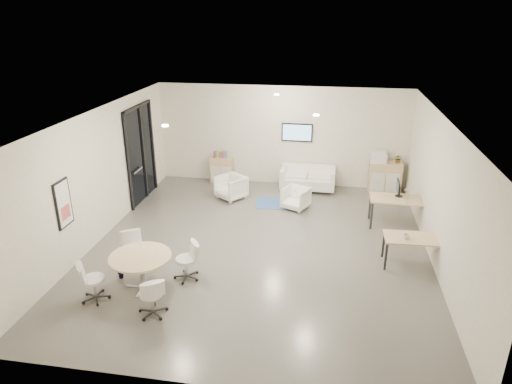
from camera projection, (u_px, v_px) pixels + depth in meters
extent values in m
cube|color=#56544E|center=(259.00, 261.00, 11.26)|extent=(8.00, 9.00, 0.80)
cube|color=white|center=(260.00, 99.00, 9.77)|extent=(8.00, 9.00, 0.80)
cube|color=white|center=(283.00, 133.00, 15.01)|extent=(8.00, 0.80, 3.20)
cube|color=white|center=(202.00, 317.00, 6.03)|extent=(8.00, 0.80, 3.20)
cube|color=white|center=(83.00, 175.00, 11.18)|extent=(0.80, 9.00, 3.20)
cube|color=white|center=(460.00, 198.00, 9.85)|extent=(0.80, 9.00, 3.20)
cube|color=black|center=(141.00, 153.00, 13.47)|extent=(0.02, 1.90, 2.85)
cube|color=black|center=(137.00, 107.00, 12.95)|extent=(0.06, 1.90, 0.08)
cube|color=black|center=(128.00, 163.00, 12.64)|extent=(0.06, 0.08, 2.85)
cube|color=black|center=(153.00, 145.00, 14.30)|extent=(0.06, 0.08, 2.85)
cube|color=black|center=(143.00, 152.00, 13.61)|extent=(0.06, 0.07, 2.85)
cube|color=#B2B2B7|center=(138.00, 170.00, 13.19)|extent=(0.04, 0.60, 0.05)
cube|color=black|center=(63.00, 204.00, 9.67)|extent=(0.04, 0.54, 1.04)
cube|color=white|center=(64.00, 204.00, 9.67)|extent=(0.01, 0.46, 0.96)
cube|color=#C14F54|center=(66.00, 212.00, 9.74)|extent=(0.01, 0.32, 0.30)
cube|color=black|center=(297.00, 132.00, 14.48)|extent=(0.98, 0.05, 0.58)
cube|color=#83B4E3|center=(297.00, 133.00, 14.45)|extent=(0.90, 0.01, 0.50)
cylinder|color=#FFEAC6|center=(165.00, 126.00, 9.29)|extent=(0.14, 0.14, 0.03)
cylinder|color=#FFEAC6|center=(316.00, 115.00, 10.21)|extent=(0.14, 0.14, 0.03)
cylinder|color=#FFEAC6|center=(277.00, 95.00, 12.68)|extent=(0.14, 0.14, 0.03)
cube|color=tan|center=(222.00, 170.00, 15.18)|extent=(0.74, 0.37, 0.84)
cube|color=silver|center=(216.00, 174.00, 15.06)|extent=(0.31, 0.02, 0.50)
cube|color=silver|center=(226.00, 174.00, 15.00)|extent=(0.31, 0.02, 0.50)
cube|color=tan|center=(385.00, 177.00, 14.31)|extent=(0.99, 0.46, 0.99)
cube|color=silver|center=(378.00, 182.00, 14.16)|extent=(0.41, 0.02, 0.59)
cube|color=silver|center=(393.00, 183.00, 14.10)|extent=(0.41, 0.02, 0.59)
cube|color=red|center=(215.00, 154.00, 15.01)|extent=(0.04, 0.14, 0.22)
cube|color=#337FCC|center=(216.00, 154.00, 15.01)|extent=(0.04, 0.14, 0.22)
cube|color=gold|center=(218.00, 154.00, 15.00)|extent=(0.04, 0.14, 0.22)
cube|color=#4CB24C|center=(220.00, 155.00, 14.99)|extent=(0.04, 0.14, 0.22)
cube|color=#CC6619|center=(221.00, 155.00, 14.98)|extent=(0.04, 0.14, 0.22)
cube|color=purple|center=(223.00, 155.00, 14.97)|extent=(0.04, 0.14, 0.22)
cube|color=#E54C7F|center=(225.00, 155.00, 14.96)|extent=(0.04, 0.14, 0.22)
cube|color=teal|center=(226.00, 155.00, 14.96)|extent=(0.04, 0.14, 0.22)
cube|color=white|center=(379.00, 157.00, 14.11)|extent=(0.53, 0.46, 0.29)
cube|color=white|center=(380.00, 152.00, 14.05)|extent=(0.40, 0.35, 0.06)
cube|color=white|center=(308.00, 182.00, 14.56)|extent=(1.72, 0.88, 0.32)
cube|color=white|center=(309.00, 169.00, 14.74)|extent=(1.71, 0.22, 0.32)
cube|color=white|center=(283.00, 176.00, 14.62)|extent=(0.16, 0.86, 0.64)
cube|color=white|center=(332.00, 178.00, 14.38)|extent=(0.16, 0.86, 0.64)
cube|color=#305795|center=(279.00, 203.00, 13.61)|extent=(1.46, 1.04, 0.01)
imported|color=white|center=(231.00, 186.00, 13.84)|extent=(1.04, 1.03, 0.79)
imported|color=white|center=(296.00, 197.00, 13.15)|extent=(0.87, 0.85, 0.69)
cube|color=tan|center=(399.00, 199.00, 11.94)|extent=(1.52, 0.78, 0.04)
cube|color=black|center=(372.00, 216.00, 11.89)|extent=(0.05, 0.05, 0.74)
cube|color=black|center=(427.00, 220.00, 11.68)|extent=(0.05, 0.05, 0.74)
cube|color=black|center=(370.00, 206.00, 12.48)|extent=(0.05, 0.05, 0.74)
cube|color=black|center=(423.00, 210.00, 12.27)|extent=(0.05, 0.05, 0.74)
cube|color=tan|center=(415.00, 238.00, 10.06)|extent=(1.37, 0.72, 0.04)
cube|color=black|center=(386.00, 256.00, 10.02)|extent=(0.05, 0.05, 0.66)
cube|color=black|center=(446.00, 261.00, 9.83)|extent=(0.05, 0.05, 0.66)
cube|color=black|center=(383.00, 244.00, 10.55)|extent=(0.05, 0.05, 0.66)
cube|color=black|center=(440.00, 248.00, 10.36)|extent=(0.05, 0.05, 0.66)
cylinder|color=black|center=(399.00, 196.00, 12.06)|extent=(0.20, 0.20, 0.02)
cube|color=black|center=(399.00, 192.00, 12.02)|extent=(0.04, 0.03, 0.24)
cube|color=black|center=(398.00, 186.00, 11.97)|extent=(0.03, 0.50, 0.32)
cylinder|color=tan|center=(140.00, 257.00, 9.19)|extent=(1.25, 1.25, 0.04)
cylinder|color=#B2B2B7|center=(142.00, 273.00, 9.34)|extent=(0.10, 0.10, 0.72)
cube|color=#B2B2B7|center=(143.00, 287.00, 9.46)|extent=(0.73, 0.06, 0.03)
cube|color=#B2B2B7|center=(143.00, 287.00, 9.46)|extent=(0.06, 0.73, 0.03)
imported|color=#3F7F3F|center=(398.00, 159.00, 14.03)|extent=(0.28, 0.30, 0.21)
imported|color=#3F7F3F|center=(122.00, 275.00, 9.80)|extent=(0.20, 0.31, 0.13)
imported|color=white|center=(406.00, 236.00, 9.98)|extent=(0.15, 0.13, 0.14)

